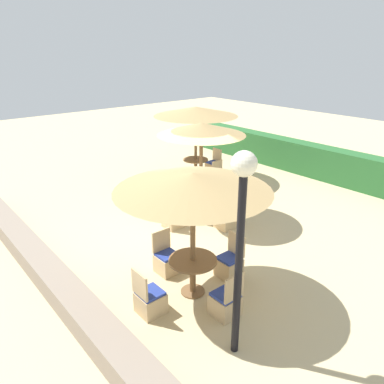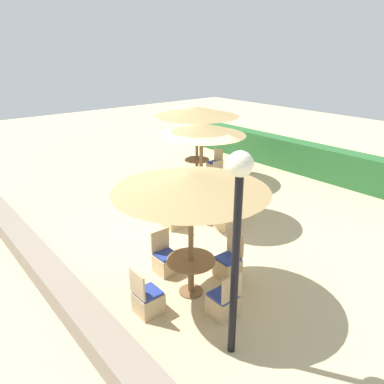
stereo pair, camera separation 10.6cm
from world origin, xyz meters
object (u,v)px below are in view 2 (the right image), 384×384
Objects in this scene: patio_chair_center_south at (172,218)px; round_table_front_right at (191,268)px; lamp_post at (237,218)px; patio_chair_front_right_north at (228,265)px; patio_chair_front_right_west at (166,261)px; parasol_back_left at (197,112)px; parasol_center at (201,129)px; patio_chair_center_east at (226,219)px; patio_chair_back_left_east at (214,178)px; round_table_center at (201,198)px; patio_chair_back_left_north at (215,166)px; patio_chair_center_north at (226,200)px; patio_chair_front_right_south at (147,300)px; patio_chair_front_right_east at (223,303)px; parasol_front_right at (191,182)px; round_table_back_left at (197,164)px; patio_chair_center_west at (178,198)px.

patio_chair_center_south reaches higher than round_table_front_right.
lamp_post reaches higher than patio_chair_front_right_north.
parasol_back_left is (-4.29, 4.51, 2.20)m from patio_chair_front_right_west.
parasol_center reaches higher than patio_chair_center_east.
patio_chair_front_right_north is at bearing -133.20° from patio_chair_center_east.
patio_chair_center_east is 3.40m from patio_chair_back_left_east.
patio_chair_front_right_north and patio_chair_back_left_east have the same top height.
round_table_center is at bearing -38.29° from parasol_back_left.
lamp_post is 3.52× the size of round_table_front_right.
patio_chair_front_right_north is 1.00× the size of patio_chair_front_right_west.
parasol_center is 4.07m from round_table_front_right.
patio_chair_front_right_north is 6.98m from patio_chair_back_left_north.
patio_chair_center_north is 0.31× the size of parasol_back_left.
parasol_center is 3.55m from patio_chair_back_left_east.
patio_chair_center_north is 5.09m from patio_chair_front_right_south.
round_table_front_right is 1.01× the size of patio_chair_front_right_west.
parasol_center reaches higher than patio_chair_front_right_east.
lamp_post is 1.67m from parasol_front_right.
patio_chair_front_right_south is (2.52, -3.47, -0.31)m from round_table_center.
lamp_post reaches higher than patio_chair_back_left_east.
patio_chair_center_north is at bearing 119.31° from patio_chair_front_right_south.
parasol_front_right reaches higher than patio_chair_back_left_east.
parasol_front_right is (2.56, -2.47, -0.21)m from parasol_center.
parasol_front_right is 1.77m from round_table_front_right.
parasol_front_right is at bearing 0.00° from round_table_front_right.
patio_chair_front_right_east is (1.82, -0.03, 0.00)m from patio_chair_front_right_west.
round_table_back_left is 0.97m from patio_chair_back_left_east.
patio_chair_front_right_east is at bearing -35.26° from round_table_center.
patio_chair_front_right_west is 6.61m from parasol_back_left.
lamp_post reaches higher than round_table_front_right.
round_table_back_left is 0.99m from patio_chair_back_left_north.
lamp_post is 9.34m from patio_chair_back_left_north.
round_table_center is 4.08m from patio_chair_back_left_north.
patio_chair_center_east is at bearing 136.82° from lamp_post.
parasol_center reaches higher than patio_chair_front_right_north.
patio_chair_center_west is at bearing -131.91° from patio_chair_front_right_west.
round_table_back_left is (-1.62, 2.12, 0.29)m from patio_chair_center_west.
round_table_center is 2.75m from patio_chair_back_left_east.
patio_chair_front_right_north is at bearing 87.44° from patio_chair_front_right_south.
patio_chair_front_right_north is 1.00× the size of patio_chair_back_left_east.
round_table_front_right is at bearing -29.53° from patio_chair_center_south.
parasol_back_left is (-6.11, 4.54, 2.20)m from patio_chair_front_right_east.
patio_chair_back_left_east is at bearing 129.28° from parasol_center.
patio_chair_center_south is 4.65m from parasol_back_left.
round_table_center is at bearing 180.00° from parasol_center.
patio_chair_center_west is 1.00× the size of patio_chair_center_south.
patio_chair_center_north is at bearing 142.92° from patio_chair_back_left_north.
lamp_post is 5.10m from parasol_center.
patio_chair_center_south and patio_chair_center_north have the same top height.
patio_chair_front_right_west is at bearing 130.03° from patio_chair_front_right_south.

